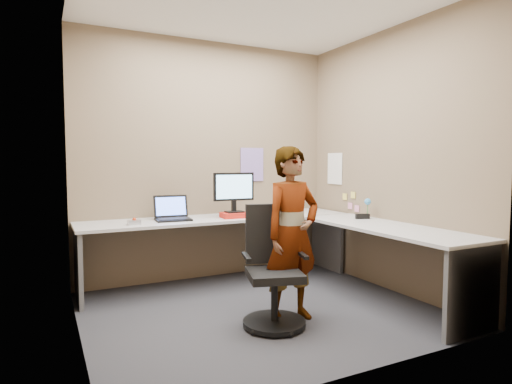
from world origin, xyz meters
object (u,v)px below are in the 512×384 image
monitor (234,189)px  office_chair (273,277)px  person (292,234)px  desk (281,235)px

monitor → office_chair: bearing=-95.5°
office_chair → person: size_ratio=0.66×
monitor → person: size_ratio=0.31×
desk → person: 0.77m
desk → person: person is taller
desk → monitor: 0.74m
monitor → office_chair: monitor is taller
desk → office_chair: size_ratio=3.09×
person → monitor: bearing=82.8°
desk → monitor: bearing=121.6°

